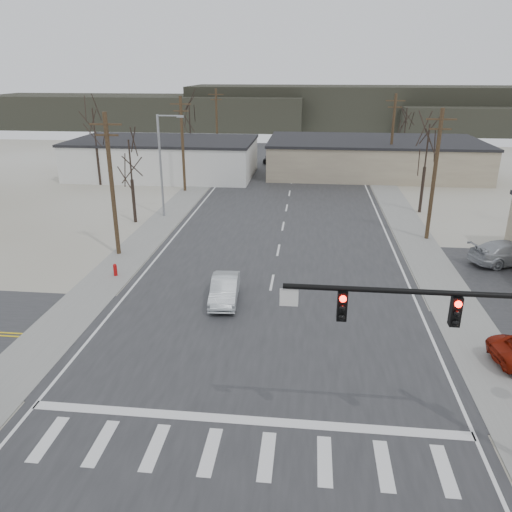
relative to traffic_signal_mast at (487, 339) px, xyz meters
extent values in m
plane|color=silver|center=(-7.89, 6.20, -4.67)|extent=(140.00, 140.00, 0.00)
cube|color=#28282B|center=(-7.89, 21.20, -4.65)|extent=(18.00, 110.00, 0.05)
cube|color=#28282B|center=(-7.89, 6.20, -4.65)|extent=(90.00, 10.00, 0.04)
cube|color=gray|center=(-18.49, 26.20, -4.64)|extent=(3.00, 90.00, 0.06)
cube|color=gray|center=(2.71, 26.20, -4.64)|extent=(3.00, 90.00, 0.06)
cylinder|color=black|center=(-2.29, 0.00, 1.53)|extent=(8.40, 0.18, 0.18)
cube|color=black|center=(-1.09, 0.00, 0.93)|extent=(0.32, 0.30, 1.00)
cube|color=black|center=(-4.59, 0.00, 0.93)|extent=(0.32, 0.30, 1.00)
sphere|color=#FF0C05|center=(-1.09, -0.17, 1.25)|extent=(0.22, 0.22, 0.22)
sphere|color=#FF0C05|center=(-4.59, -0.17, 1.25)|extent=(0.22, 0.22, 0.22)
cube|color=silver|center=(-6.29, 0.00, 1.13)|extent=(0.60, 0.04, 0.60)
cylinder|color=#A50C0C|center=(-18.09, 14.20, -4.32)|extent=(0.24, 0.24, 0.70)
sphere|color=#A50C0C|center=(-18.09, 14.20, -3.92)|extent=(0.24, 0.24, 0.24)
cube|color=silver|center=(-23.89, 46.20, -2.57)|extent=(22.00, 12.00, 4.20)
cube|color=black|center=(-23.89, 46.20, -0.32)|extent=(22.30, 12.30, 0.30)
cube|color=tan|center=(2.11, 50.20, -2.67)|extent=(26.00, 14.00, 4.00)
cube|color=black|center=(2.11, 50.20, -0.52)|extent=(26.30, 14.30, 0.30)
cylinder|color=#4B3A23|center=(-19.39, 18.20, 0.33)|extent=(0.30, 0.30, 10.00)
cube|color=#4B3A23|center=(-19.39, 18.20, 4.53)|extent=(2.20, 0.12, 0.12)
cube|color=#4B3A23|center=(-19.39, 18.20, 3.83)|extent=(1.60, 0.12, 0.12)
cylinder|color=#4B3A23|center=(-19.39, 38.20, 0.33)|extent=(0.30, 0.30, 10.00)
cube|color=#4B3A23|center=(-19.39, 38.20, 4.53)|extent=(2.20, 0.12, 0.12)
cube|color=#4B3A23|center=(-19.39, 38.20, 3.83)|extent=(1.60, 0.12, 0.12)
cylinder|color=#4B3A23|center=(-19.39, 58.20, 0.33)|extent=(0.30, 0.30, 10.00)
cube|color=#4B3A23|center=(-19.39, 58.20, 4.53)|extent=(2.20, 0.12, 0.12)
cube|color=#4B3A23|center=(-19.39, 58.20, 3.83)|extent=(1.60, 0.12, 0.12)
cylinder|color=#4B3A23|center=(3.61, 24.20, 0.33)|extent=(0.30, 0.30, 10.00)
cube|color=#4B3A23|center=(3.61, 24.20, 4.53)|extent=(2.20, 0.12, 0.12)
cube|color=#4B3A23|center=(3.61, 24.20, 3.83)|extent=(1.60, 0.12, 0.12)
cylinder|color=#4B3A23|center=(3.61, 46.20, 0.33)|extent=(0.30, 0.30, 10.00)
cube|color=#4B3A23|center=(3.61, 46.20, 4.53)|extent=(2.20, 0.12, 0.12)
cube|color=#4B3A23|center=(3.61, 46.20, 3.83)|extent=(1.60, 0.12, 0.12)
cylinder|color=gray|center=(-18.89, 28.20, -0.17)|extent=(0.20, 0.20, 9.00)
cylinder|color=gray|center=(-17.89, 28.20, 4.23)|extent=(2.00, 0.12, 0.12)
cube|color=gray|center=(-16.89, 28.20, 4.18)|extent=(0.60, 0.25, 0.18)
cylinder|color=#2D221B|center=(-20.89, 26.20, -2.80)|extent=(0.28, 0.28, 3.75)
cylinder|color=#2D221B|center=(-20.89, 26.20, 0.58)|extent=(0.14, 0.14, 3.75)
cylinder|color=#2D221B|center=(4.61, 32.20, -2.55)|extent=(0.28, 0.28, 4.25)
cylinder|color=#2D221B|center=(4.61, 32.20, 1.28)|extent=(0.14, 0.14, 4.25)
cylinder|color=#2D221B|center=(-21.89, 52.20, -2.42)|extent=(0.28, 0.28, 4.50)
cylinder|color=#2D221B|center=(-21.89, 52.20, 1.63)|extent=(0.14, 0.14, 4.50)
cylinder|color=#2D221B|center=(7.11, 58.20, -2.67)|extent=(0.28, 0.28, 4.00)
cylinder|color=#2D221B|center=(7.11, 58.20, 0.93)|extent=(0.14, 0.14, 4.00)
cylinder|color=#2D221B|center=(-29.89, 40.20, -2.42)|extent=(0.28, 0.28, 4.50)
cylinder|color=#2D221B|center=(-29.89, 40.20, 1.63)|extent=(0.14, 0.14, 4.50)
cube|color=#333026|center=(-42.89, 98.20, -1.17)|extent=(70.00, 18.00, 7.00)
cube|color=#333026|center=(7.11, 102.20, -0.17)|extent=(80.00, 18.00, 9.00)
imported|color=#ADB4B9|center=(-10.41, 11.30, -3.92)|extent=(1.81, 4.39, 1.41)
imported|color=black|center=(-0.50, 48.58, -3.91)|extent=(3.27, 5.29, 1.43)
imported|color=black|center=(-11.35, 56.72, -3.98)|extent=(2.38, 4.06, 1.30)
imported|color=#969AA0|center=(8.01, 19.20, -3.85)|extent=(5.89, 3.89, 1.59)
camera|label=1|loc=(-5.78, -14.52, 8.03)|focal=35.00mm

